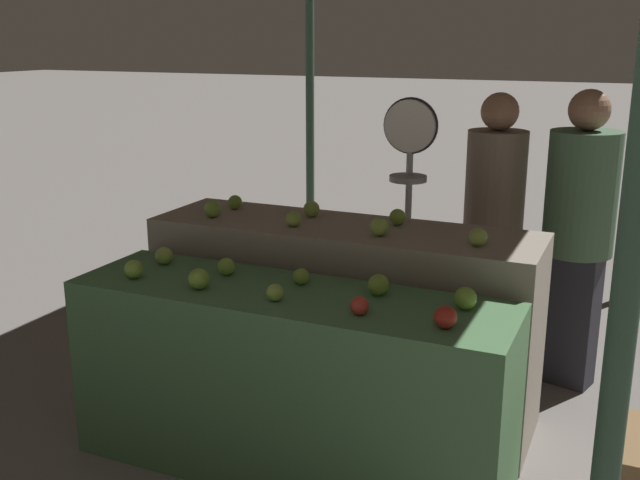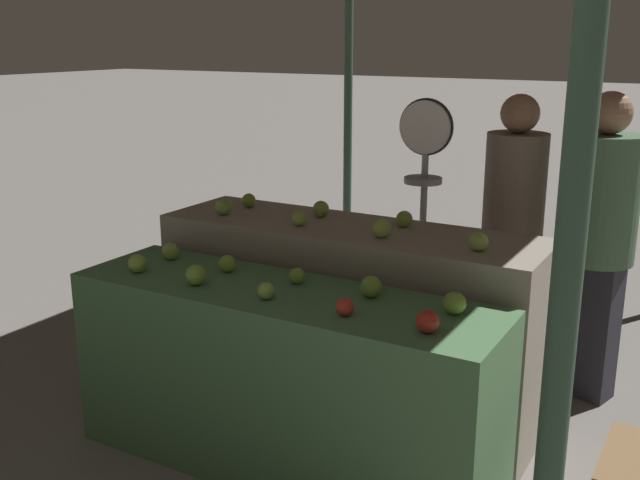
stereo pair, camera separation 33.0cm
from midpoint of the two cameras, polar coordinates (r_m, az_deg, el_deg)
The scene contains 23 objects.
ground_plane at distance 3.46m, azimuth -5.16°, elevation -16.89°, with size 60.00×60.00×0.00m, color slate.
display_counter_front at distance 3.26m, azimuth -5.33°, elevation -10.81°, with size 1.88×0.55×0.82m, color #4C7A4C.
display_counter_back at distance 3.72m, azimuth -0.83°, elevation -6.13°, with size 1.88×0.55×0.96m, color gray.
apple_front_0 at distance 3.39m, azimuth -16.74°, elevation -2.19°, with size 0.08×0.08×0.08m, color #84AD3D.
apple_front_1 at distance 3.18m, azimuth -12.18°, elevation -2.97°, with size 0.09×0.09×0.09m, color #7AA338.
apple_front_2 at distance 3.00m, azimuth -6.69°, elevation -4.04°, with size 0.07×0.07×0.07m, color #8EB247.
apple_front_3 at distance 2.83m, azimuth -0.31°, elevation -5.08°, with size 0.07×0.07×0.07m, color red.
apple_front_4 at distance 2.72m, azimuth 6.12°, elevation -5.92°, with size 0.08×0.08×0.08m, color #AD281E.
apple_front_5 at distance 3.56m, azimuth -14.43°, elevation -1.21°, with size 0.08×0.08×0.08m, color #8EB247.
apple_front_6 at distance 3.34m, azimuth -9.97°, elevation -2.05°, with size 0.08×0.08×0.08m, color #84AD3D.
apple_front_7 at distance 3.18m, azimuth -4.43°, elevation -2.84°, with size 0.07×0.07×0.07m, color #7AA338.
apple_front_8 at distance 3.04m, azimuth 1.39°, elevation -3.49°, with size 0.09×0.09×0.09m, color #7AA338.
apple_front_9 at distance 2.91m, azimuth 7.85°, elevation -4.47°, with size 0.09×0.09×0.09m, color #7AA338.
apple_back_0 at distance 3.80m, azimuth -10.68°, elevation 2.31°, with size 0.08×0.08×0.08m, color #7AA338.
apple_back_1 at distance 3.56m, azimuth -4.69°, elevation 1.58°, with size 0.07×0.07×0.07m, color #8EB247.
apple_back_2 at distance 3.38m, azimuth 1.79°, elevation 0.98°, with size 0.09×0.09×0.09m, color #8EB247.
apple_back_3 at distance 3.25m, azimuth 9.14°, elevation 0.18°, with size 0.08×0.08×0.08m, color #8EB247.
apple_back_4 at distance 3.95m, azimuth -8.88°, elevation 2.84°, with size 0.07×0.07×0.07m, color #7AA338.
apple_back_5 at distance 3.74m, azimuth -3.19°, elevation 2.34°, with size 0.08×0.08×0.08m, color #8EB247.
apple_back_6 at distance 3.58m, azimuth 3.31°, elevation 1.73°, with size 0.08×0.08×0.08m, color #84AD3D.
produce_scale at distance 3.99m, azimuth 4.43°, elevation 4.89°, with size 0.30×0.20×1.53m.
person_vendor_at_scale at distance 4.20m, azimuth 10.92°, elevation 2.05°, with size 0.39×0.39×1.55m.
person_customer_left at distance 4.05m, azimuth 16.96°, elevation 1.35°, with size 0.44×0.44×1.58m.
Camera 1 is at (1.31, -2.61, 1.84)m, focal length 42.00 mm.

